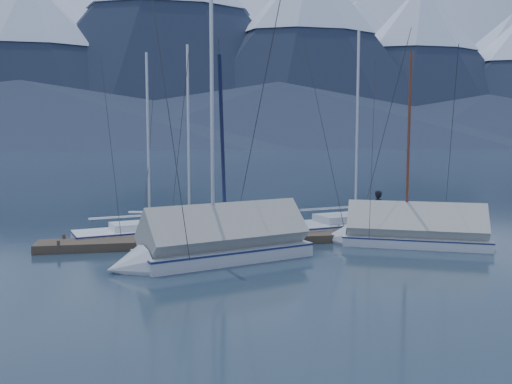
# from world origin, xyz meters

# --- Properties ---
(ground) EXTENTS (1000.00, 1000.00, 0.00)m
(ground) POSITION_xyz_m (0.00, 0.00, 0.00)
(ground) COLOR #152330
(ground) RESTS_ON ground
(mountain_range) EXTENTS (877.00, 584.00, 150.50)m
(mountain_range) POSITION_xyz_m (4.12, 370.45, 58.65)
(mountain_range) COLOR #475675
(mountain_range) RESTS_ON ground
(dock) EXTENTS (18.00, 1.50, 0.54)m
(dock) POSITION_xyz_m (0.00, 2.00, 0.11)
(dock) COLOR #382D23
(dock) RESTS_ON ground
(mooring_posts) EXTENTS (15.12, 1.52, 0.35)m
(mooring_posts) POSITION_xyz_m (-0.50, 2.00, 0.35)
(mooring_posts) COLOR #382D23
(mooring_posts) RESTS_ON ground
(sailboat_open_left) EXTENTS (7.13, 3.64, 9.07)m
(sailboat_open_left) POSITION_xyz_m (-4.02, 4.29, 0.16)
(sailboat_open_left) COLOR white
(sailboat_open_left) RESTS_ON ground
(sailboat_open_mid) EXTENTS (7.48, 3.60, 9.54)m
(sailboat_open_mid) POSITION_xyz_m (-2.18, 4.25, 0.17)
(sailboat_open_mid) COLOR white
(sailboat_open_mid) RESTS_ON ground
(sailboat_open_right) EXTENTS (8.21, 4.05, 10.46)m
(sailboat_open_right) POSITION_xyz_m (5.87, 4.16, 0.18)
(sailboat_open_right) COLOR silver
(sailboat_open_right) RESTS_ON ground
(sailboat_covered_near) EXTENTS (7.05, 4.80, 8.88)m
(sailboat_covered_near) POSITION_xyz_m (6.00, 0.37, 0.44)
(sailboat_covered_near) COLOR silver
(sailboat_covered_near) RESTS_ON ground
(sailboat_covered_far) EXTENTS (7.92, 4.58, 10.66)m
(sailboat_covered_far) POSITION_xyz_m (-2.36, -1.13, 0.52)
(sailboat_covered_far) COLOR #B8BCC5
(sailboat_covered_far) RESTS_ON ground
(person) EXTENTS (0.51, 0.71, 1.83)m
(person) POSITION_xyz_m (5.57, 1.85, 1.25)
(person) COLOR black
(person) RESTS_ON dock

